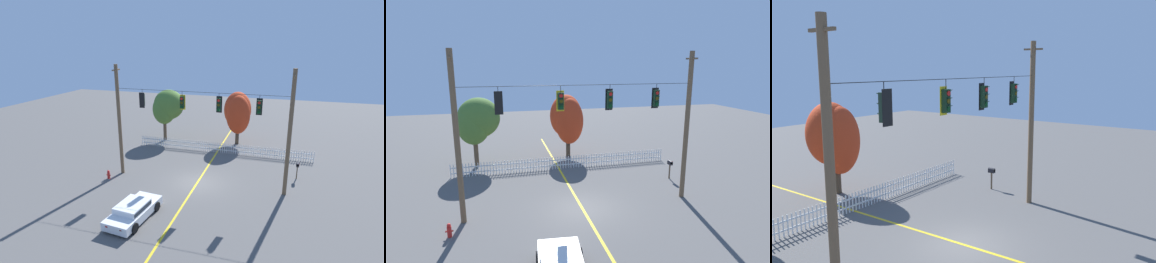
{
  "view_description": "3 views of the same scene",
  "coord_description": "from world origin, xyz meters",
  "views": [
    {
      "loc": [
        6.15,
        -21.81,
        11.03
      ],
      "look_at": [
        -0.35,
        -0.36,
        4.39
      ],
      "focal_mm": 28.75,
      "sensor_mm": 36.0,
      "label": 1
    },
    {
      "loc": [
        -4.51,
        -16.53,
        8.53
      ],
      "look_at": [
        -0.15,
        0.43,
        4.65
      ],
      "focal_mm": 28.84,
      "sensor_mm": 36.0,
      "label": 2
    },
    {
      "loc": [
        -13.42,
        -9.24,
        7.8
      ],
      "look_at": [
        -0.46,
        -0.32,
        5.22
      ],
      "focal_mm": 36.4,
      "sensor_mm": 36.0,
      "label": 3
    }
  ],
  "objects": [
    {
      "name": "signal_support_span",
      "position": [
        0.0,
        0.0,
        4.7
      ],
      "size": [
        13.77,
        1.1,
        9.26
      ],
      "color": "brown",
      "rests_on": "ground"
    },
    {
      "name": "white_picket_fence",
      "position": [
        0.46,
        7.34,
        0.53
      ],
      "size": [
        17.73,
        0.06,
        1.05
      ],
      "color": "white",
      "rests_on": "ground"
    },
    {
      "name": "roadside_mailbox",
      "position": [
        7.68,
        3.11,
        1.15
      ],
      "size": [
        0.25,
        0.44,
        1.41
      ],
      "color": "brown",
      "rests_on": "ground"
    },
    {
      "name": "ground",
      "position": [
        0.0,
        0.0,
        0.0
      ],
      "size": [
        80.0,
        80.0,
        0.0
      ],
      "primitive_type": "plane",
      "color": "#565451"
    },
    {
      "name": "traffic_signal_northbound_primary",
      "position": [
        4.52,
        0.01,
        6.52
      ],
      "size": [
        0.43,
        0.38,
        1.47
      ],
      "color": "black"
    },
    {
      "name": "traffic_signal_southbound_primary",
      "position": [
        1.61,
        0.01,
        6.51
      ],
      "size": [
        0.43,
        0.38,
        1.47
      ],
      "color": "black"
    },
    {
      "name": "autumn_maple_mid",
      "position": [
        1.48,
        10.73,
        3.61
      ],
      "size": [
        2.94,
        3.2,
        5.75
      ],
      "color": "#473828",
      "rests_on": "ground"
    },
    {
      "name": "traffic_signal_westbound_side",
      "position": [
        -4.54,
        -0.01,
        6.53
      ],
      "size": [
        0.43,
        0.38,
        1.44
      ],
      "color": "black"
    },
    {
      "name": "traffic_signal_northbound_secondary",
      "position": [
        -1.24,
        0.01,
        6.52
      ],
      "size": [
        0.43,
        0.38,
        1.43
      ],
      "color": "black"
    },
    {
      "name": "lane_centerline_stripe",
      "position": [
        0.0,
        0.0,
        0.0
      ],
      "size": [
        0.16,
        36.0,
        0.01
      ],
      "primitive_type": "cube",
      "color": "gold",
      "rests_on": "ground"
    }
  ]
}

